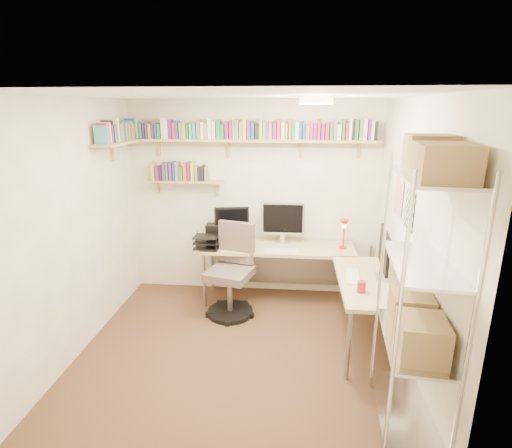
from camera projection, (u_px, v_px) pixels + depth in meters
The scene contains 6 objects.
ground at pixel (238, 351), 4.10m from camera, with size 3.20×3.20×0.00m, color #4B3020.
room_shell at pixel (237, 204), 3.66m from camera, with size 3.24×3.04×2.52m.
wall_shelves at pixel (220, 140), 4.81m from camera, with size 3.12×1.09×0.80m.
corner_desk at pixel (289, 254), 4.75m from camera, with size 2.26×1.87×1.28m.
office_chair at pixel (232, 277), 4.76m from camera, with size 0.60×0.61×1.10m.
wire_rack at pixel (423, 264), 2.73m from camera, with size 0.52×0.94×2.23m.
Camera 1 is at (0.51, -3.53, 2.40)m, focal length 28.00 mm.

